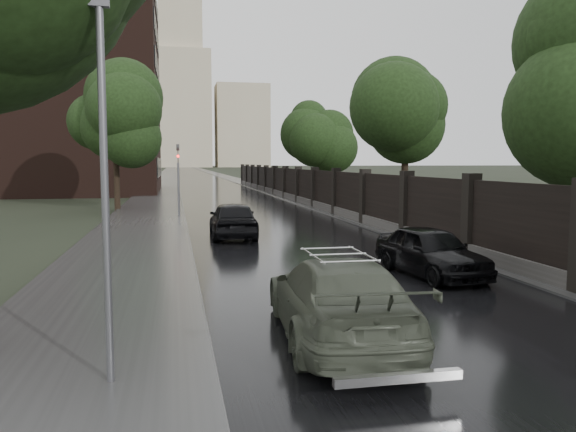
# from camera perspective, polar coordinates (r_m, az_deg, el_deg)

# --- Properties ---
(ground) EXTENTS (800.00, 800.00, 0.00)m
(ground) POSITION_cam_1_polar(r_m,az_deg,el_deg) (8.15, 24.50, -17.07)
(ground) COLOR black
(ground) RESTS_ON ground
(road) EXTENTS (8.00, 420.00, 0.02)m
(road) POSITION_cam_1_polar(r_m,az_deg,el_deg) (196.12, -10.17, 4.58)
(road) COLOR black
(road) RESTS_ON ground
(sidewalk_left) EXTENTS (4.00, 420.00, 0.16)m
(sidewalk_left) POSITION_cam_1_polar(r_m,az_deg,el_deg) (196.07, -11.93, 4.57)
(sidewalk_left) COLOR #2D2D2D
(sidewalk_left) RESTS_ON ground
(verge_right) EXTENTS (3.00, 420.00, 0.08)m
(verge_right) POSITION_cam_1_polar(r_m,az_deg,el_deg) (196.32, -8.56, 4.62)
(verge_right) COLOR #2D2D2D
(verge_right) RESTS_ON ground
(fence_right) EXTENTS (0.45, 75.72, 2.70)m
(fence_right) POSITION_cam_1_polar(r_m,az_deg,el_deg) (39.19, 2.01, 2.55)
(fence_right) COLOR #383533
(fence_right) RESTS_ON ground
(tree_left_far) EXTENTS (4.25, 4.25, 7.39)m
(tree_left_far) POSITION_cam_1_polar(r_m,az_deg,el_deg) (36.28, -17.15, 8.75)
(tree_left_far) COLOR black
(tree_left_far) RESTS_ON ground
(tree_right_b) EXTENTS (4.08, 4.08, 7.01)m
(tree_right_b) POSITION_cam_1_polar(r_m,az_deg,el_deg) (30.57, 11.86, 8.97)
(tree_right_b) COLOR black
(tree_right_b) RESTS_ON ground
(tree_right_c) EXTENTS (4.08, 4.08, 7.01)m
(tree_right_c) POSITION_cam_1_polar(r_m,az_deg,el_deg) (47.62, 3.20, 7.82)
(tree_right_c) COLOR black
(tree_right_c) RESTS_ON ground
(lamp_post) EXTENTS (0.25, 0.12, 5.11)m
(lamp_post) POSITION_cam_1_polar(r_m,az_deg,el_deg) (7.61, -18.10, 2.30)
(lamp_post) COLOR #59595E
(lamp_post) RESTS_ON ground
(traffic_light) EXTENTS (0.16, 0.32, 4.00)m
(traffic_light) POSITION_cam_1_polar(r_m,az_deg,el_deg) (31.05, -11.08, 4.22)
(traffic_light) COLOR #59595E
(traffic_light) RESTS_ON ground
(brick_building) EXTENTS (24.00, 18.00, 20.00)m
(brick_building) POSITION_cam_1_polar(r_m,az_deg,el_deg) (59.99, -24.91, 11.69)
(brick_building) COLOR black
(brick_building) RESTS_ON ground
(stalinist_tower) EXTENTS (92.00, 30.00, 159.00)m
(stalinist_tower) POSITION_cam_1_polar(r_m,az_deg,el_deg) (308.11, -10.79, 12.05)
(stalinist_tower) COLOR tan
(stalinist_tower) RESTS_ON ground
(volga_sedan) EXTENTS (2.36, 5.08, 1.44)m
(volga_sedan) POSITION_cam_1_polar(r_m,az_deg,el_deg) (9.79, 5.07, -8.34)
(volga_sedan) COLOR #464D3D
(volga_sedan) RESTS_ON ground
(hatchback_left) EXTENTS (1.88, 4.46, 1.51)m
(hatchback_left) POSITION_cam_1_polar(r_m,az_deg,el_deg) (22.58, -5.61, -0.35)
(hatchback_left) COLOR black
(hatchback_left) RESTS_ON ground
(car_right_near) EXTENTS (2.07, 4.13, 1.35)m
(car_right_near) POSITION_cam_1_polar(r_m,az_deg,el_deg) (15.51, 14.29, -3.48)
(car_right_near) COLOR black
(car_right_near) RESTS_ON ground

